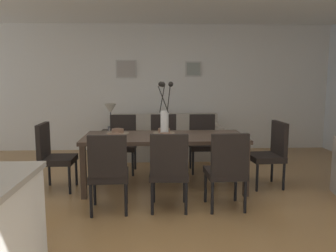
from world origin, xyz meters
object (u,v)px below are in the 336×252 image
at_px(dining_chair_far_left, 169,168).
at_px(dining_chair_mid_right, 203,140).
at_px(dining_chair_near_left, 108,169).
at_px(dining_chair_near_right, 122,141).
at_px(side_table, 111,144).
at_px(framed_picture_left, 126,69).
at_px(dining_chair_head_west, 52,153).
at_px(bowl_near_right, 118,131).
at_px(dining_chair_mid_left, 227,167).
at_px(dining_chair_head_east, 271,151).
at_px(dining_table, 165,140).
at_px(framed_picture_center, 193,69).
at_px(bowl_far_left, 165,135).
at_px(bowl_far_right, 164,130).
at_px(centerpiece_vase, 165,115).
at_px(bowl_near_left, 115,136).
at_px(sofa, 166,142).
at_px(dining_chair_far_right, 164,140).
at_px(table_lamp, 111,111).

distance_m(dining_chair_far_left, dining_chair_mid_right, 1.82).
bearing_deg(dining_chair_near_left, dining_chair_near_right, 89.70).
bearing_deg(side_table, framed_picture_left, 68.01).
relative_size(dining_chair_mid_right, dining_chair_head_west, 1.00).
bearing_deg(bowl_near_right, dining_chair_mid_left, -37.81).
relative_size(dining_chair_head_east, side_table, 1.77).
bearing_deg(dining_table, framed_picture_center, 74.62).
bearing_deg(bowl_far_left, dining_chair_mid_left, -42.81).
distance_m(bowl_far_right, side_table, 1.99).
bearing_deg(framed_picture_center, dining_chair_head_east, -72.43).
height_order(dining_chair_head_east, centerpiece_vase, centerpiece_vase).
height_order(bowl_near_left, sofa, bowl_near_left).
relative_size(dining_chair_head_west, side_table, 1.77).
xyz_separation_m(dining_chair_near_right, dining_chair_head_west, (-0.87, -0.88, 0.00)).
height_order(dining_table, dining_chair_far_right, dining_chair_far_right).
height_order(dining_chair_near_left, dining_chair_head_west, same).
bearing_deg(sofa, dining_table, -93.07).
bearing_deg(centerpiece_vase, dining_chair_head_west, -179.23).
xyz_separation_m(dining_chair_near_left, dining_chair_head_west, (-0.87, 0.85, 0.00)).
distance_m(dining_chair_far_right, side_table, 1.41).
relative_size(dining_chair_far_right, framed_picture_center, 2.76).
bearing_deg(bowl_near_left, dining_chair_head_west, 167.95).
bearing_deg(dining_chair_mid_left, dining_chair_far_right, 110.93).
relative_size(side_table, table_lamp, 1.02).
bearing_deg(dining_chair_mid_right, bowl_far_right, -135.13).
xyz_separation_m(dining_table, framed_picture_center, (0.69, 2.52, 1.02)).
distance_m(dining_chair_mid_right, framed_picture_left, 2.45).
relative_size(dining_table, bowl_far_right, 12.94).
height_order(bowl_far_left, table_lamp, table_lamp).
bearing_deg(framed_picture_center, centerpiece_vase, -105.37).
height_order(dining_chair_near_right, dining_chair_far_right, same).
bearing_deg(framed_picture_left, dining_chair_near_left, -89.48).
height_order(sofa, framed_picture_center, framed_picture_center).
xyz_separation_m(dining_chair_near_left, bowl_near_left, (0.00, 0.66, 0.27)).
distance_m(dining_chair_head_west, side_table, 1.99).
bearing_deg(dining_chair_near_right, sofa, 53.45).
relative_size(dining_chair_mid_right, dining_chair_head_east, 1.00).
relative_size(dining_table, bowl_near_left, 12.94).
xyz_separation_m(bowl_far_left, framed_picture_left, (-0.69, 2.72, 0.91)).
distance_m(sofa, framed_picture_center, 1.66).
bearing_deg(dining_chair_mid_left, framed_picture_left, 112.31).
height_order(dining_chair_head_west, bowl_near_left, dining_chair_head_west).
xyz_separation_m(dining_chair_far_left, table_lamp, (-0.98, 2.71, 0.38)).
height_order(dining_chair_head_west, sofa, dining_chair_head_west).
relative_size(bowl_near_left, table_lamp, 0.33).
xyz_separation_m(bowl_near_left, bowl_near_right, (0.00, 0.41, 0.00)).
relative_size(dining_chair_mid_left, sofa, 0.44).
xyz_separation_m(dining_chair_far_right, bowl_near_right, (-0.68, -0.69, 0.27)).
relative_size(dining_chair_far_left, dining_chair_mid_left, 1.00).
bearing_deg(dining_chair_head_west, dining_chair_far_left, -27.87).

